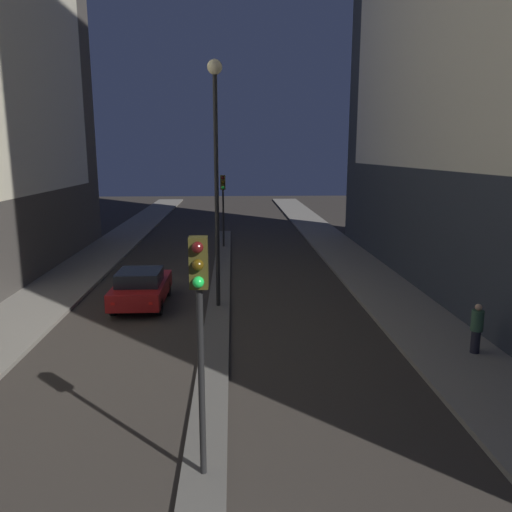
{
  "coord_description": "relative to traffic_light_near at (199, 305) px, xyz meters",
  "views": [
    {
      "loc": [
        0.6,
        -4.13,
        6.04
      ],
      "look_at": [
        1.84,
        22.38,
        0.5
      ],
      "focal_mm": 35.0,
      "sensor_mm": 36.0,
      "label": 1
    }
  ],
  "objects": [
    {
      "name": "median_strip",
      "position": [
        0.0,
        13.09,
        -3.37
      ],
      "size": [
        0.87,
        32.68,
        0.12
      ],
      "color": "#56544F",
      "rests_on": "ground"
    },
    {
      "name": "street_lamp",
      "position": [
        0.0,
        10.52,
        2.98
      ],
      "size": [
        0.55,
        0.55,
        9.18
      ],
      "color": "black",
      "rests_on": "median_strip"
    },
    {
      "name": "pedestrian_on_right_sidewalk",
      "position": [
        7.81,
        5.35,
        -2.5
      ],
      "size": [
        0.36,
        0.36,
        1.52
      ],
      "color": "black",
      "rests_on": "sidewalk_right"
    },
    {
      "name": "traffic_light_mid",
      "position": [
        0.0,
        23.09,
        0.0
      ],
      "size": [
        0.32,
        0.42,
        4.51
      ],
      "color": "black",
      "rests_on": "median_strip"
    },
    {
      "name": "car_left_lane",
      "position": [
        -3.08,
        11.01,
        -2.67
      ],
      "size": [
        1.94,
        4.04,
        1.5
      ],
      "color": "maroon",
      "rests_on": "ground"
    },
    {
      "name": "traffic_light_near",
      "position": [
        0.0,
        0.0,
        0.0
      ],
      "size": [
        0.32,
        0.42,
        4.51
      ],
      "color": "black",
      "rests_on": "median_strip"
    }
  ]
}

